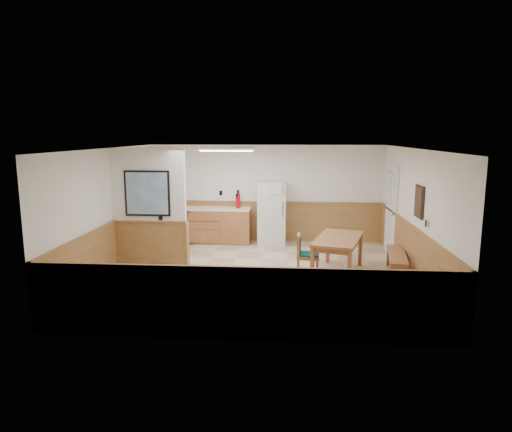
# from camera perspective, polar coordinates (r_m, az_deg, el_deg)

# --- Properties ---
(ground) EXTENTS (6.00, 6.00, 0.00)m
(ground) POSITION_cam_1_polar(r_m,az_deg,el_deg) (9.22, 0.35, -7.28)
(ground) COLOR beige
(ground) RESTS_ON ground
(ceiling) EXTENTS (6.00, 6.00, 0.02)m
(ceiling) POSITION_cam_1_polar(r_m,az_deg,el_deg) (8.80, 0.37, 8.44)
(ceiling) COLOR white
(ceiling) RESTS_ON back_wall
(back_wall) EXTENTS (6.00, 0.02, 2.50)m
(back_wall) POSITION_cam_1_polar(r_m,az_deg,el_deg) (11.89, 1.33, 2.86)
(back_wall) COLOR white
(back_wall) RESTS_ON ground
(right_wall) EXTENTS (0.02, 6.00, 2.50)m
(right_wall) POSITION_cam_1_polar(r_m,az_deg,el_deg) (9.22, 19.29, 0.14)
(right_wall) COLOR white
(right_wall) RESTS_ON ground
(left_wall) EXTENTS (0.02, 6.00, 2.50)m
(left_wall) POSITION_cam_1_polar(r_m,az_deg,el_deg) (9.60, -17.81, 0.60)
(left_wall) COLOR white
(left_wall) RESTS_ON ground
(wainscot_back) EXTENTS (6.00, 0.04, 1.00)m
(wainscot_back) POSITION_cam_1_polar(r_m,az_deg,el_deg) (11.98, 1.31, -0.71)
(wainscot_back) COLOR #A27B41
(wainscot_back) RESTS_ON ground
(wainscot_right) EXTENTS (0.04, 6.00, 1.00)m
(wainscot_right) POSITION_cam_1_polar(r_m,az_deg,el_deg) (9.37, 18.90, -4.38)
(wainscot_right) COLOR #A27B41
(wainscot_right) RESTS_ON ground
(wainscot_left) EXTENTS (0.04, 6.00, 1.00)m
(wainscot_left) POSITION_cam_1_polar(r_m,az_deg,el_deg) (9.74, -17.46, -3.76)
(wainscot_left) COLOR #A27B41
(wainscot_left) RESTS_ON ground
(partition_wall) EXTENTS (1.50, 0.20, 2.50)m
(partition_wall) POSITION_cam_1_polar(r_m,az_deg,el_deg) (9.53, -13.19, 0.65)
(partition_wall) COLOR white
(partition_wall) RESTS_ON ground
(kitchen_counter) EXTENTS (2.20, 0.61, 1.00)m
(kitchen_counter) POSITION_cam_1_polar(r_m,az_deg,el_deg) (11.82, -4.63, -1.09)
(kitchen_counter) COLOR #A9693C
(kitchen_counter) RESTS_ON ground
(exterior_door) EXTENTS (0.07, 1.02, 2.15)m
(exterior_door) POSITION_cam_1_polar(r_m,az_deg,el_deg) (11.07, 16.54, 0.85)
(exterior_door) COLOR white
(exterior_door) RESTS_ON ground
(kitchen_window) EXTENTS (0.80, 0.04, 1.00)m
(kitchen_window) POSITION_cam_1_polar(r_m,az_deg,el_deg) (12.11, -8.67, 4.31)
(kitchen_window) COLOR white
(kitchen_window) RESTS_ON back_wall
(wall_painting) EXTENTS (0.04, 0.50, 0.60)m
(wall_painting) POSITION_cam_1_polar(r_m,az_deg,el_deg) (8.88, 19.69, 1.71)
(wall_painting) COLOR #362215
(wall_painting) RESTS_ON right_wall
(fluorescent_fixture) EXTENTS (1.20, 0.30, 0.09)m
(fluorescent_fixture) POSITION_cam_1_polar(r_m,az_deg,el_deg) (10.17, -3.69, 8.36)
(fluorescent_fixture) COLOR white
(fluorescent_fixture) RESTS_ON ceiling
(refrigerator) EXTENTS (0.72, 0.73, 1.59)m
(refrigerator) POSITION_cam_1_polar(r_m,az_deg,el_deg) (11.58, 1.96, 0.39)
(refrigerator) COLOR silver
(refrigerator) RESTS_ON ground
(dining_table) EXTENTS (1.22, 1.78, 0.75)m
(dining_table) POSITION_cam_1_polar(r_m,az_deg,el_deg) (9.22, 10.24, -3.23)
(dining_table) COLOR #965C37
(dining_table) RESTS_ON ground
(dining_bench) EXTENTS (0.57, 1.55, 0.45)m
(dining_bench) POSITION_cam_1_polar(r_m,az_deg,el_deg) (9.46, 17.19, -5.14)
(dining_bench) COLOR #965C37
(dining_bench) RESTS_ON ground
(dining_chair) EXTENTS (0.61, 0.45, 0.85)m
(dining_chair) POSITION_cam_1_polar(r_m,az_deg,el_deg) (8.98, 5.96, -4.54)
(dining_chair) COLOR #965C37
(dining_chair) RESTS_ON ground
(fire_extinguisher) EXTENTS (0.15, 0.15, 0.47)m
(fire_extinguisher) POSITION_cam_1_polar(r_m,az_deg,el_deg) (11.65, -2.26, 1.99)
(fire_extinguisher) COLOR #AD0919
(fire_extinguisher) RESTS_ON kitchen_counter
(soap_bottle) EXTENTS (0.07, 0.07, 0.20)m
(soap_bottle) POSITION_cam_1_polar(r_m,az_deg,el_deg) (11.88, -9.01, 1.50)
(soap_bottle) COLOR #1A902E
(soap_bottle) RESTS_ON kitchen_counter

